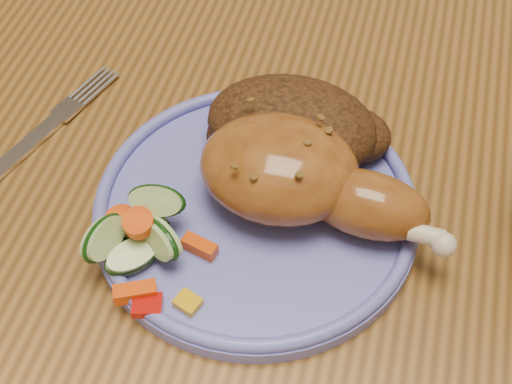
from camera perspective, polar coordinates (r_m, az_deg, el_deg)
dining_table at (r=0.62m, az=5.43°, el=-3.33°), size 0.90×1.40×0.75m
plate at (r=0.52m, az=0.00°, el=-1.42°), size 0.24×0.24×0.01m
plate_rim at (r=0.51m, az=0.00°, el=-0.69°), size 0.23×0.23×0.01m
chicken_leg at (r=0.49m, az=3.57°, el=1.22°), size 0.19×0.10×0.06m
rice_pilaf at (r=0.53m, az=3.16°, el=5.16°), size 0.14×0.09×0.06m
vegetable_pile at (r=0.49m, az=-9.25°, el=-3.48°), size 0.09×0.09×0.05m
fork at (r=0.59m, az=-17.74°, el=3.68°), size 0.07×0.16×0.00m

